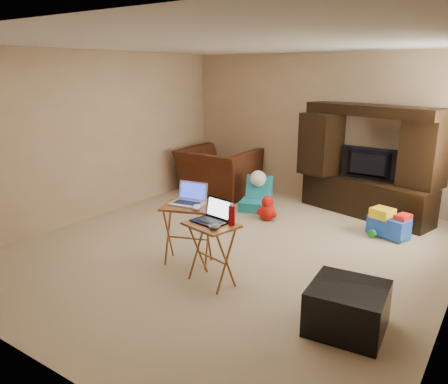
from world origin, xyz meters
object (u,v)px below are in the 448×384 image
Objects in this scene: ottoman at (347,308)px; tray_table_left at (188,234)px; push_toy at (389,223)px; laptop_right at (209,212)px; mouse_right at (215,227)px; water_bottle at (232,216)px; entertainment_center at (368,161)px; laptop_left at (187,194)px; television at (367,164)px; recliner at (218,172)px; child_rocker at (254,193)px; tray_table_right at (211,254)px; plush_toy at (267,208)px; mouse_left at (197,207)px.

tray_table_left is (-2.02, 0.30, 0.15)m from ottoman.
laptop_right reaches higher than push_toy.
tray_table_left reaches higher than push_toy.
mouse_right is (0.66, -0.38, 0.34)m from tray_table_left.
water_bottle is (0.73, -0.18, 0.42)m from tray_table_left.
entertainment_center reaches higher than tray_table_left.
television is at bearing 59.31° from laptop_left.
water_bottle is (2.15, -2.86, 0.36)m from recliner.
child_rocker is 2.13m from push_toy.
television reaches higher than recliner.
water_bottle reaches higher than child_rocker.
laptop_right is at bearing -86.72° from child_rocker.
laptop_left is 2.73× the size of mouse_right.
entertainment_center is 3.29× the size of ottoman.
push_toy is 2.50m from ottoman.
laptop_left is at bearing 117.31° from recliner.
laptop_right is (-0.69, -3.17, -0.03)m from television.
mouse_right is at bearing 83.74° from television.
mouse_right is (1.04, -2.57, 0.42)m from child_rocker.
laptop_right is at bearing -99.70° from push_toy.
television is 1.29× the size of tray_table_right.
water_bottle is (0.76, -0.21, -0.06)m from laptop_left.
recliner is 3.35× the size of plush_toy.
laptop_right reaches higher than tray_table_left.
plush_toy is at bearing 150.89° from recliner.
tray_table_right is 0.80m from laptop_left.
child_rocker is (-1.56, -0.74, -0.54)m from television.
mouse_left reaches higher than ottoman.
tray_table_left is 0.83m from mouse_right.
tray_table_right is at bearing -46.64° from tray_table_left.
entertainment_center is 3.11× the size of tray_table_right.
laptop_left reaches higher than plush_toy.
tray_table_left is at bearing 171.42° from ottoman.
tray_table_left is at bearing 70.78° from television.
television is at bearing 145.04° from push_toy.
mouse_right reaches higher than child_rocker.
recliner is 4.56m from ottoman.
recliner is 3.53m from tray_table_right.
entertainment_center is 3.24m from tray_table_left.
television is 3.36m from mouse_right.
tray_table_right is (0.53, -0.26, -0.02)m from tray_table_left.
laptop_right reaches higher than plush_toy.
tray_table_right reaches higher than ottoman.
plush_toy is at bearing 105.40° from mouse_right.
laptop_left is at bearing 165.79° from tray_table_right.
entertainment_center reaches higher than tray_table_right.
recliner is 1.68m from plush_toy.
tray_table_left reaches higher than child_rocker.
push_toy is 0.85× the size of ottoman.
entertainment_center is at bearing 104.38° from ottoman.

